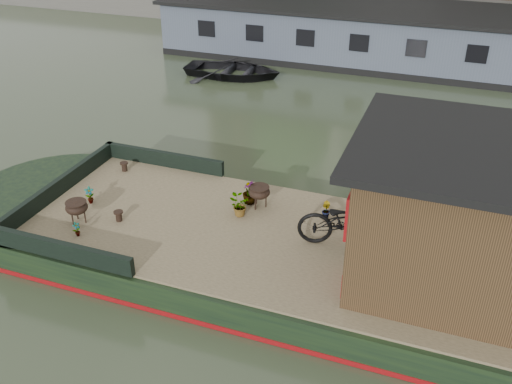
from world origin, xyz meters
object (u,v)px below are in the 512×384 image
(potted_plant_a, at_px, (90,195))
(cabin, at_px, (474,215))
(bicycle, at_px, (350,222))
(dinghy, at_px, (233,67))
(brazier_front, at_px, (77,212))
(brazier_rear, at_px, (259,197))

(potted_plant_a, bearing_deg, cabin, 0.93)
(cabin, bearing_deg, bicycle, 172.65)
(cabin, distance_m, dinghy, 13.39)
(cabin, distance_m, brazier_front, 7.18)
(brazier_rear, xyz_separation_m, dinghy, (-4.43, 9.35, -0.51))
(bicycle, bearing_deg, brazier_rear, 57.11)
(dinghy, bearing_deg, brazier_front, -176.81)
(potted_plant_a, height_order, brazier_rear, brazier_rear)
(brazier_front, relative_size, brazier_rear, 0.99)
(bicycle, relative_size, potted_plant_a, 5.11)
(dinghy, bearing_deg, cabin, -144.49)
(brazier_rear, relative_size, dinghy, 0.13)
(cabin, relative_size, bicycle, 2.13)
(brazier_rear, bearing_deg, potted_plant_a, -162.01)
(bicycle, distance_m, dinghy, 11.95)
(dinghy, bearing_deg, bicycle, -151.12)
(bicycle, height_order, brazier_rear, bicycle)
(brazier_front, bearing_deg, cabin, 6.60)
(cabin, relative_size, potted_plant_a, 10.89)
(potted_plant_a, distance_m, brazier_rear, 3.48)
(brazier_rear, bearing_deg, cabin, -13.52)
(brazier_front, distance_m, brazier_rear, 3.56)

